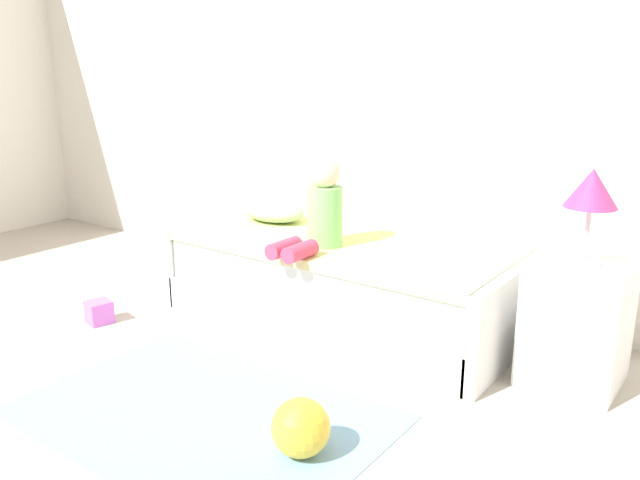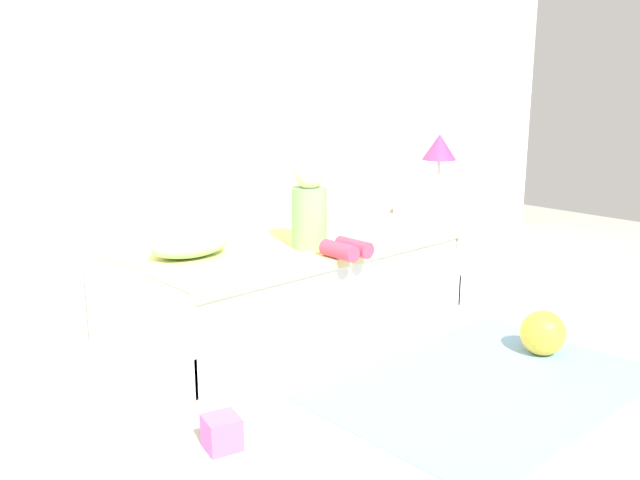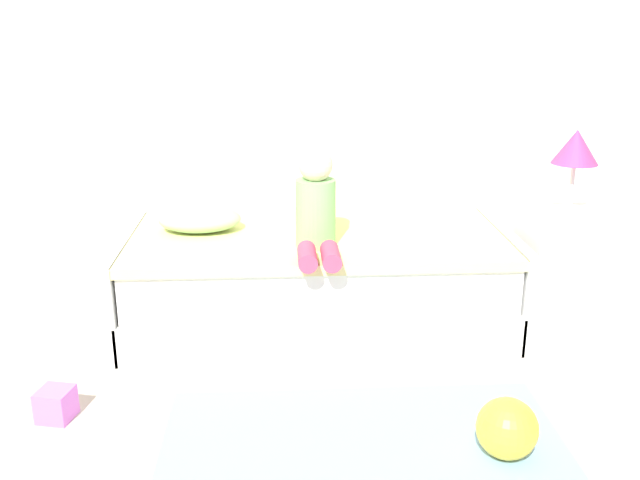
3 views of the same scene
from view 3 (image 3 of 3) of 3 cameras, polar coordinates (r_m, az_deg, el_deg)
The scene contains 9 objects.
wall_rear at distance 4.18m, azimuth -2.88°, elevation 15.50°, with size 7.20×0.10×2.90m, color silver.
bed at distance 3.84m, azimuth -0.21°, elevation -3.16°, with size 2.11×1.00×0.50m.
nightstand at distance 4.10m, azimuth 19.00°, elevation -1.97°, with size 0.44×0.44×0.60m, color white.
table_lamp at distance 3.94m, azimuth 19.95°, elevation 6.77°, with size 0.24×0.24×0.45m.
child_figure at distance 3.48m, azimuth -0.31°, elevation 2.53°, with size 0.20×0.51×0.50m.
pillow at distance 3.85m, azimuth -9.68°, elevation 1.66°, with size 0.44×0.30×0.13m, color #99CC8C.
toy_ball at distance 2.87m, azimuth 14.88°, elevation -14.49°, with size 0.24×0.24×0.24m, color yellow.
area_rug at distance 2.82m, azimuth 3.81°, elevation -17.41°, with size 1.60×1.10×0.01m, color #7AA8CC.
toy_block at distance 3.22m, azimuth -20.56°, elevation -12.32°, with size 0.13×0.13×0.13m, color #CC66D8.
Camera 3 is at (-0.03, -1.57, 1.64)m, focal length 39.61 mm.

